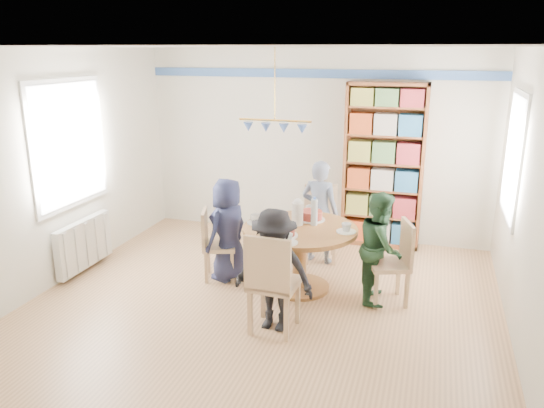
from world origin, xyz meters
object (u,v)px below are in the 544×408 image
at_px(radiator, 84,244).
at_px(person_near, 274,270).
at_px(dining_table, 300,243).
at_px(chair_near, 271,280).
at_px(chair_far, 320,219).
at_px(chair_right, 396,259).
at_px(person_left, 228,230).
at_px(person_right, 380,247).
at_px(person_far, 320,212).
at_px(chair_left, 213,241).
at_px(bookshelf, 383,168).

relative_size(radiator, person_near, 0.81).
xyz_separation_m(radiator, dining_table, (2.69, 0.28, 0.21)).
height_order(radiator, chair_near, chair_near).
height_order(chair_far, person_near, person_near).
height_order(dining_table, chair_right, chair_right).
height_order(person_left, person_right, person_left).
xyz_separation_m(dining_table, person_right, (0.90, -0.00, 0.06)).
height_order(person_far, person_near, person_far).
distance_m(radiator, person_right, 3.61).
height_order(radiator, chair_left, chair_left).
relative_size(person_left, bookshelf, 0.55).
height_order(chair_near, bookshelf, bookshelf).
height_order(person_right, person_far, person_far).
xyz_separation_m(chair_right, person_right, (-0.17, 0.01, 0.11)).
xyz_separation_m(chair_far, person_near, (-0.04, -1.96, 0.08)).
distance_m(chair_right, person_right, 0.21).
bearing_deg(person_left, chair_left, -53.85).
height_order(chair_left, person_far, person_far).
xyz_separation_m(dining_table, person_near, (-0.02, -0.95, 0.06)).
bearing_deg(bookshelf, chair_left, -135.09).
distance_m(chair_far, person_near, 1.96).
xyz_separation_m(chair_far, bookshelf, (0.70, 0.75, 0.57)).
distance_m(person_far, bookshelf, 1.20).
xyz_separation_m(chair_right, chair_far, (-1.06, 1.03, 0.03)).
distance_m(chair_right, person_left, 1.97).
height_order(chair_left, person_near, person_near).
relative_size(dining_table, chair_right, 1.41).
distance_m(dining_table, chair_left, 1.06).
distance_m(person_left, person_right, 1.79).
height_order(dining_table, person_right, person_right).
height_order(radiator, bookshelf, bookshelf).
relative_size(radiator, chair_near, 0.97).
distance_m(radiator, chair_far, 3.01).
height_order(chair_left, bookshelf, bookshelf).
xyz_separation_m(chair_right, person_far, (-1.04, 0.90, 0.17)).
distance_m(chair_near, person_far, 1.95).
height_order(chair_left, chair_near, chair_near).
distance_m(dining_table, chair_near, 1.06).
distance_m(chair_right, chair_far, 1.47).
xyz_separation_m(dining_table, chair_far, (0.02, 1.01, -0.02)).
bearing_deg(chair_far, chair_right, -44.18).
height_order(person_right, person_near, person_near).
height_order(radiator, dining_table, dining_table).
xyz_separation_m(radiator, person_near, (2.68, -0.67, 0.27)).
relative_size(chair_left, bookshelf, 0.38).
relative_size(chair_near, person_near, 0.83).
distance_m(radiator, dining_table, 2.72).
relative_size(radiator, chair_far, 1.02).
bearing_deg(person_near, chair_near, -82.83).
distance_m(radiator, bookshelf, 4.05).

